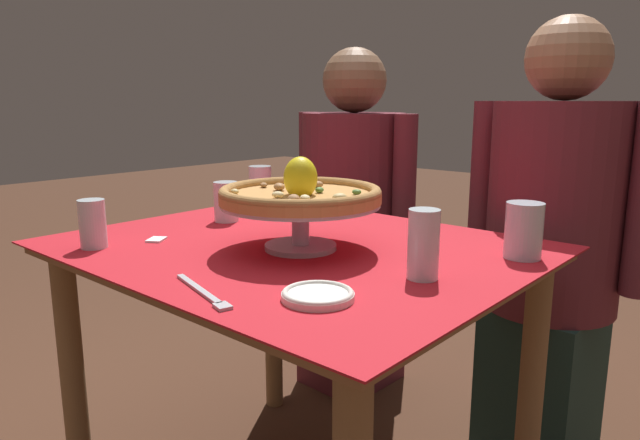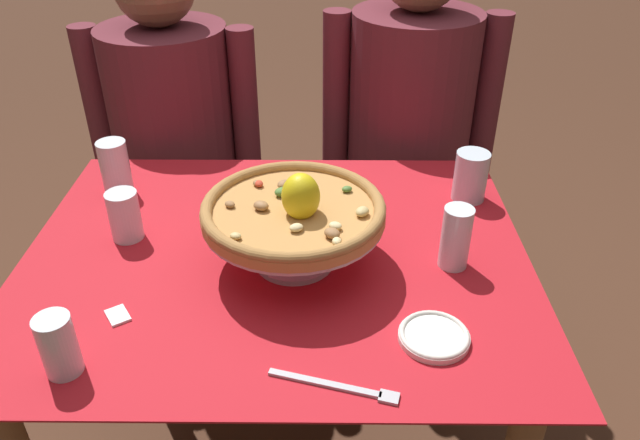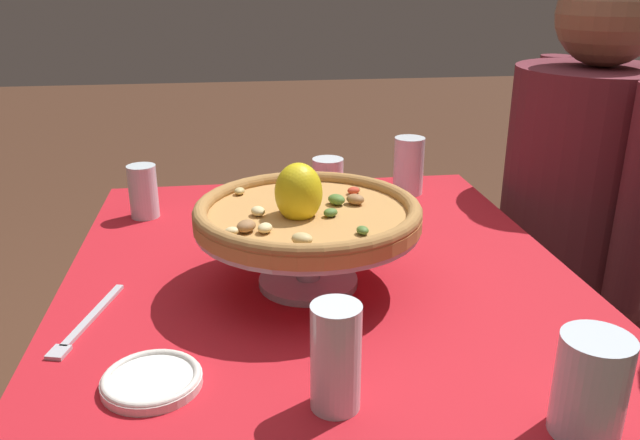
# 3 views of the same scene
# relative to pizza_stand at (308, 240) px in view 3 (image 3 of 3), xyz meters

# --- Properties ---
(dining_table) EXTENTS (1.07, 0.87, 0.74)m
(dining_table) POSITION_rel_pizza_stand_xyz_m (-0.04, 0.03, -0.20)
(dining_table) COLOR olive
(dining_table) RESTS_ON ground
(pizza_stand) EXTENTS (0.36, 0.36, 0.11)m
(pizza_stand) POSITION_rel_pizza_stand_xyz_m (0.00, 0.00, 0.00)
(pizza_stand) COLOR #B7B7C1
(pizza_stand) RESTS_ON dining_table
(pizza) EXTENTS (0.37, 0.37, 0.10)m
(pizza) POSITION_rel_pizza_stand_xyz_m (0.00, -0.00, 0.05)
(pizza) COLOR #BC8447
(pizza) RESTS_ON pizza_stand
(water_glass_side_right) EXTENTS (0.06, 0.06, 0.13)m
(water_glass_side_right) POSITION_rel_pizza_stand_xyz_m (0.33, -0.01, -0.02)
(water_glass_side_right) COLOR silver
(water_glass_side_right) RESTS_ON dining_table
(water_glass_back_left) EXTENTS (0.07, 0.07, 0.13)m
(water_glass_back_left) POSITION_rel_pizza_stand_xyz_m (-0.45, 0.29, -0.02)
(water_glass_back_left) COLOR white
(water_glass_back_left) RESTS_ON dining_table
(water_glass_front_left) EXTENTS (0.06, 0.06, 0.11)m
(water_glass_front_left) POSITION_rel_pizza_stand_xyz_m (-0.37, -0.31, -0.03)
(water_glass_front_left) COLOR silver
(water_glass_front_left) RESTS_ON dining_table
(water_glass_side_left) EXTENTS (0.07, 0.07, 0.11)m
(water_glass_side_left) POSITION_rel_pizza_stand_xyz_m (-0.37, 0.09, -0.03)
(water_glass_side_left) COLOR white
(water_glass_side_left) RESTS_ON dining_table
(water_glass_back_right) EXTENTS (0.08, 0.08, 0.12)m
(water_glass_back_right) POSITION_rel_pizza_stand_xyz_m (0.41, 0.26, -0.03)
(water_glass_back_right) COLOR silver
(water_glass_back_right) RESTS_ON dining_table
(side_plate) EXTENTS (0.13, 0.13, 0.02)m
(side_plate) POSITION_rel_pizza_stand_xyz_m (0.26, -0.23, -0.07)
(side_plate) COLOR white
(side_plate) RESTS_ON dining_table
(dinner_fork) EXTENTS (0.21, 0.07, 0.01)m
(dinner_fork) POSITION_rel_pizza_stand_xyz_m (0.09, -0.34, -0.08)
(dinner_fork) COLOR #B7B7C1
(dinner_fork) RESTS_ON dining_table
(sugar_packet) EXTENTS (0.06, 0.06, 0.00)m
(sugar_packet) POSITION_rel_pizza_stand_xyz_m (-0.32, -0.17, -0.08)
(sugar_packet) COLOR white
(sugar_packet) RESTS_ON dining_table
(diner_left) EXTENTS (0.53, 0.38, 1.25)m
(diner_left) POSITION_rel_pizza_stand_xyz_m (-0.40, 0.71, -0.19)
(diner_left) COLOR maroon
(diner_left) RESTS_ON ground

